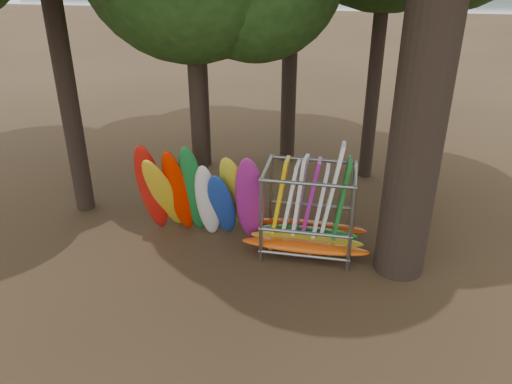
# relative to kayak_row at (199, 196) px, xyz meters

# --- Properties ---
(ground) EXTENTS (120.00, 120.00, 0.00)m
(ground) POSITION_rel_kayak_row_xyz_m (1.00, -1.10, -1.35)
(ground) COLOR #47331E
(ground) RESTS_ON ground
(lake) EXTENTS (160.00, 160.00, 0.00)m
(lake) POSITION_rel_kayak_row_xyz_m (1.00, 58.90, -1.35)
(lake) COLOR gray
(lake) RESTS_ON ground
(kayak_row) EXTENTS (3.50, 2.18, 3.07)m
(kayak_row) POSITION_rel_kayak_row_xyz_m (0.00, 0.00, 0.00)
(kayak_row) COLOR #B1130C
(kayak_row) RESTS_ON ground
(storage_rack) EXTENTS (3.22, 1.59, 2.91)m
(storage_rack) POSITION_rel_kayak_row_xyz_m (2.83, 0.08, -0.30)
(storage_rack) COLOR slate
(storage_rack) RESTS_ON ground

